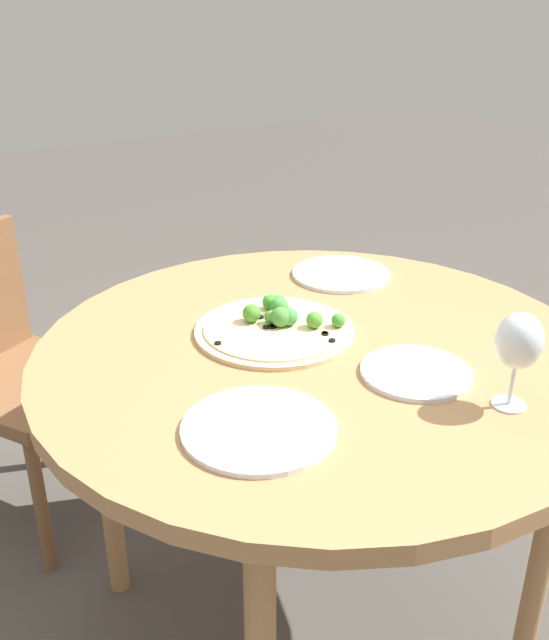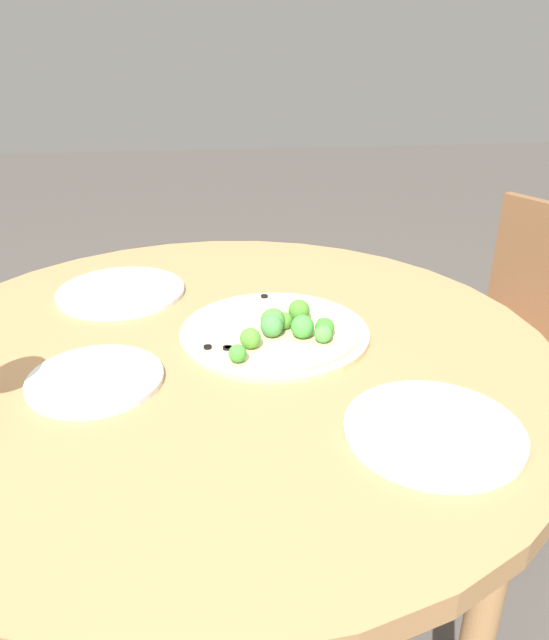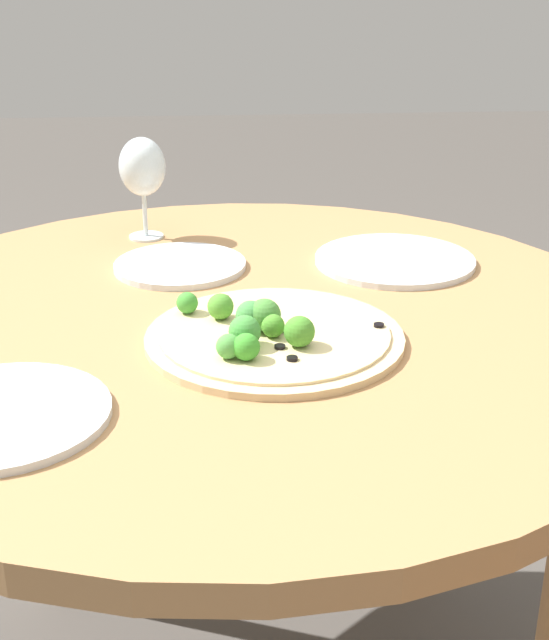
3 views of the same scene
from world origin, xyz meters
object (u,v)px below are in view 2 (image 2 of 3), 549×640
object	(u,v)px
chair	(517,348)
pizza	(277,330)
plate_far	(434,431)
plate_side	(121,292)
plate_near	(95,379)

from	to	relation	value
chair	pizza	xyz separation A→B (m)	(-0.71, -0.43, 0.31)
chair	plate_far	distance (m)	0.95
pizza	plate_side	bearing A→B (deg)	142.88
plate_far	chair	bearing A→B (deg)	54.56
pizza	plate_near	world-z (taller)	pizza
pizza	plate_near	distance (m)	0.32
chair	pizza	size ratio (longest dim) A/B	2.49
plate_near	plate_far	world-z (taller)	same
plate_near	plate_side	world-z (taller)	same
plate_near	chair	bearing A→B (deg)	28.68
pizza	plate_far	world-z (taller)	pizza
plate_near	plate_side	xyz separation A→B (m)	(0.00, 0.35, 0.00)
plate_near	plate_far	distance (m)	0.52
plate_near	plate_far	size ratio (longest dim) A/B	0.86
pizza	plate_near	xyz separation A→B (m)	(-0.30, -0.12, -0.01)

